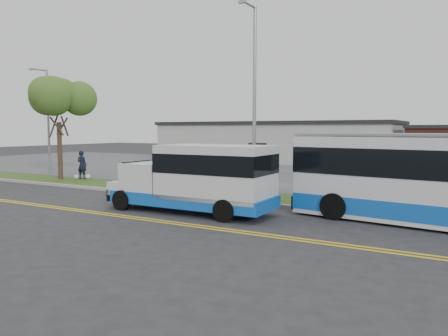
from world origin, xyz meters
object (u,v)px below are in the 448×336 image
Objects in this scene: streetlight_far at (47,117)px; parked_car_b at (192,165)px; tree_west at (58,106)px; pedestrian at (82,165)px; shuttle_bus at (200,177)px; streetlight_near at (254,95)px; parked_car_a at (234,162)px.

streetlight_far reaches higher than parked_car_b.
pedestrian is at bearing 33.15° from tree_west.
pedestrian is (1.22, 0.80, -4.04)m from tree_west.
streetlight_far is 11.72m from parked_car_b.
shuttle_bus is at bearing -21.04° from streetlight_far.
tree_west is 0.91× the size of shuttle_bus.
shuttle_bus is at bearing 146.23° from pedestrian.
streetlight_near is 14.44m from pedestrian.
streetlight_near is 1.95× the size of parked_car_a.
parked_car_a is at bearing 54.03° from tree_west.
tree_west is at bearing 160.41° from shuttle_bus.
pedestrian is (5.22, -1.42, -3.39)m from streetlight_far.
parked_car_a is at bearing -134.01° from pedestrian.
streetlight_far is (-4.00, 2.22, -0.65)m from tree_west.
tree_west is at bearing -142.49° from parked_car_a.
tree_west is 15.96m from shuttle_bus.
shuttle_bus is at bearing -27.32° from parked_car_b.
streetlight_far reaches higher than pedestrian.
streetlight_far is at bearing -121.55° from parked_car_b.
streetlight_far is at bearing 158.08° from shuttle_bus.
parked_car_b is at bearing 124.60° from shuttle_bus.
parked_car_a is (-6.96, 15.69, -0.64)m from shuttle_bus.
parked_car_a is 3.56m from parked_car_b.
pedestrian is at bearing 155.91° from shuttle_bus.
parked_car_a is at bearing 35.79° from streetlight_far.
tree_west is 4.62m from streetlight_far.
streetlight_near reaches higher than streetlight_far.
pedestrian reaches higher than parked_car_a.
shuttle_bus is 14.70m from pedestrian.
tree_west is 1.42× the size of parked_car_a.
shuttle_bus reaches higher than pedestrian.
streetlight_near is at bearing -8.05° from streetlight_far.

